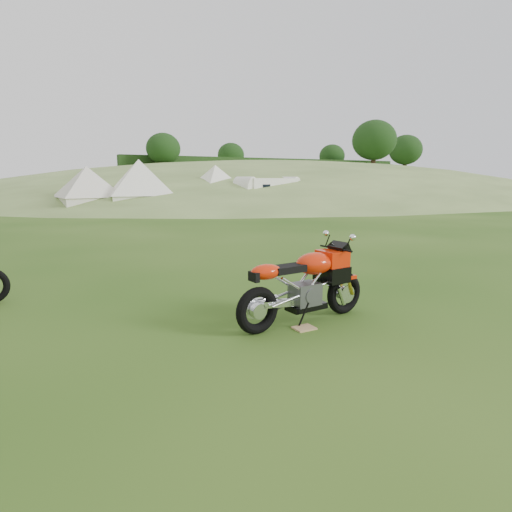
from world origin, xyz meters
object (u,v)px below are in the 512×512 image
plywood_board (304,328)px  caravan (268,194)px  sport_motorcycle (304,280)px  tent_left (88,190)px  tent_mid (140,188)px  tent_right (216,188)px

plywood_board → caravan: (10.47, 19.26, 1.01)m
sport_motorcycle → tent_left: (-0.03, 21.88, 0.71)m
tent_mid → tent_right: tent_mid is taller
tent_mid → caravan: bearing=-9.2°
sport_motorcycle → tent_mid: tent_mid is taller
tent_right → tent_left: bearing=166.6°
sport_motorcycle → tent_left: 21.89m
plywood_board → tent_mid: size_ratio=0.08×
sport_motorcycle → tent_mid: 21.30m
sport_motorcycle → tent_right: 22.68m
plywood_board → tent_left: 22.14m
tent_left → tent_mid: tent_mid is taller
sport_motorcycle → plywood_board: (-0.14, -0.22, -0.61)m
tent_left → tent_right: 7.79m
sport_motorcycle → tent_left: tent_left is taller
plywood_board → tent_right: tent_right is taller
sport_motorcycle → tent_right: size_ratio=0.65×
plywood_board → tent_right: 22.96m
tent_right → caravan: size_ratio=0.73×
sport_motorcycle → tent_mid: size_ratio=0.62×
sport_motorcycle → tent_mid: bearing=77.4°
tent_right → caravan: (2.60, -2.27, -0.35)m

